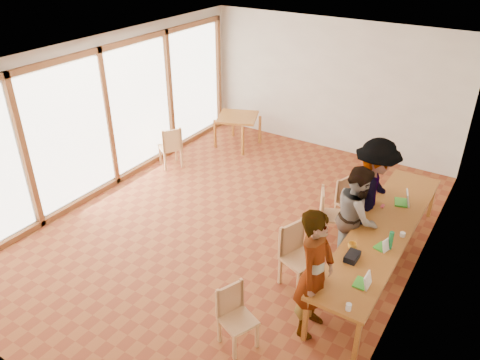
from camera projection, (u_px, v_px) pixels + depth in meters
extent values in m
plane|color=brown|center=(236.00, 226.00, 8.38)|extent=(8.00, 8.00, 0.00)
cube|color=silver|center=(331.00, 86.00, 10.60)|extent=(6.00, 0.10, 3.00)
cube|color=silver|center=(19.00, 294.00, 4.70)|extent=(6.00, 0.10, 3.00)
cube|color=silver|center=(424.00, 202.00, 6.24)|extent=(0.10, 8.00, 3.00)
cube|color=white|center=(107.00, 115.00, 9.04)|extent=(0.10, 8.00, 3.00)
cube|color=white|center=(235.00, 57.00, 6.91)|extent=(6.00, 8.00, 0.04)
cube|color=#AE6B26|center=(383.00, 229.00, 7.03)|extent=(0.80, 4.00, 0.05)
cube|color=#AE6B26|center=(305.00, 320.00, 5.94)|extent=(0.06, 0.06, 0.70)
cube|color=#AE6B26|center=(395.00, 190.00, 8.80)|extent=(0.06, 0.06, 0.70)
cube|color=#AE6B26|center=(357.00, 342.00, 5.62)|extent=(0.06, 0.06, 0.70)
cube|color=#AE6B26|center=(432.00, 200.00, 8.48)|extent=(0.06, 0.06, 0.70)
cube|color=#AE6B26|center=(238.00, 117.00, 11.04)|extent=(0.90, 0.90, 0.05)
cube|color=#AE6B26|center=(215.00, 134.00, 11.12)|extent=(0.05, 0.05, 0.70)
cube|color=#AE6B26|center=(233.00, 123.00, 11.69)|extent=(0.05, 0.05, 0.70)
cube|color=#AE6B26|center=(243.00, 141.00, 10.75)|extent=(0.05, 0.05, 0.70)
cube|color=#AE6B26|center=(260.00, 130.00, 11.33)|extent=(0.05, 0.05, 0.70)
cube|color=tan|center=(238.00, 321.00, 5.84)|extent=(0.53, 0.53, 0.04)
cube|color=tan|center=(230.00, 298.00, 5.86)|extent=(0.19, 0.39, 0.42)
cube|color=tan|center=(300.00, 260.00, 6.79)|extent=(0.60, 0.60, 0.04)
cube|color=tan|center=(291.00, 238.00, 6.81)|extent=(0.21, 0.45, 0.49)
cube|color=tan|center=(332.00, 216.00, 7.88)|extent=(0.56, 0.56, 0.04)
cube|color=tan|center=(322.00, 203.00, 7.78)|extent=(0.21, 0.40, 0.44)
cube|color=tan|center=(350.00, 203.00, 8.28)|extent=(0.50, 0.50, 0.04)
cube|color=tan|center=(343.00, 189.00, 8.29)|extent=(0.16, 0.39, 0.41)
cube|color=tan|center=(170.00, 147.00, 10.23)|extent=(0.60, 0.60, 0.04)
cube|color=tan|center=(172.00, 140.00, 9.95)|extent=(0.27, 0.39, 0.46)
imported|color=gray|center=(315.00, 274.00, 5.85)|extent=(0.45, 0.68, 1.83)
imported|color=gray|center=(357.00, 216.00, 7.13)|extent=(0.88, 0.99, 1.68)
imported|color=gray|center=(373.00, 195.00, 7.45)|extent=(0.77, 1.27, 1.92)
cube|color=green|center=(361.00, 283.00, 5.93)|extent=(0.16, 0.23, 0.02)
cube|color=white|center=(368.00, 280.00, 5.86)|extent=(0.07, 0.21, 0.19)
cube|color=green|center=(382.00, 247.00, 6.60)|extent=(0.21, 0.25, 0.02)
cube|color=white|center=(387.00, 245.00, 6.51)|extent=(0.12, 0.21, 0.18)
cube|color=green|center=(401.00, 202.00, 7.63)|extent=(0.26, 0.32, 0.03)
cube|color=white|center=(408.00, 198.00, 7.56)|extent=(0.15, 0.26, 0.22)
imported|color=#F9AE30|center=(352.00, 246.00, 6.55)|extent=(0.14, 0.14, 0.10)
cylinder|color=#166B37|center=(391.00, 240.00, 6.51)|extent=(0.07, 0.07, 0.28)
cylinder|color=silver|center=(349.00, 307.00, 5.52)|extent=(0.07, 0.07, 0.09)
cylinder|color=white|center=(403.00, 234.00, 6.82)|extent=(0.08, 0.08, 0.06)
cube|color=#CC3D4C|center=(383.00, 206.00, 7.54)|extent=(0.05, 0.10, 0.01)
cube|color=black|center=(352.00, 257.00, 6.35)|extent=(0.16, 0.26, 0.09)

